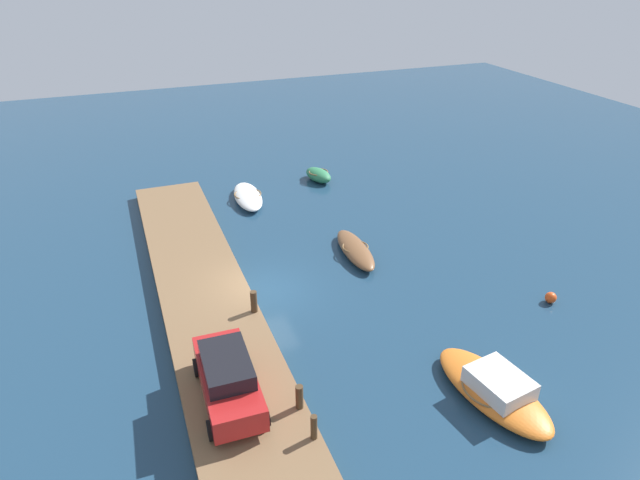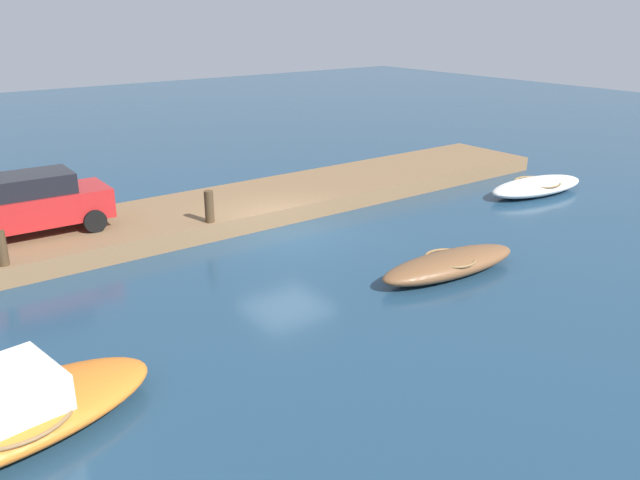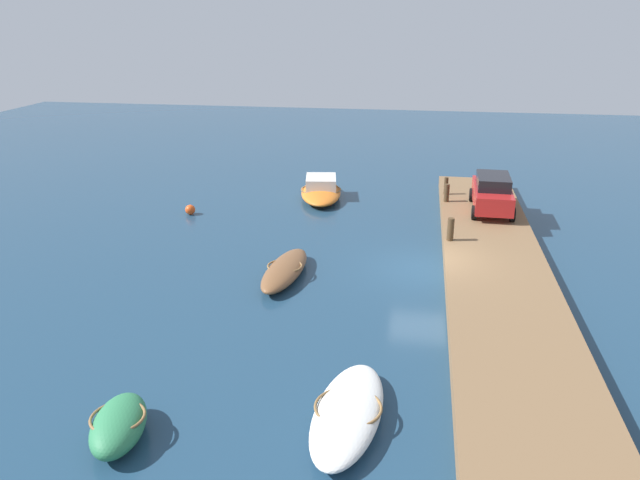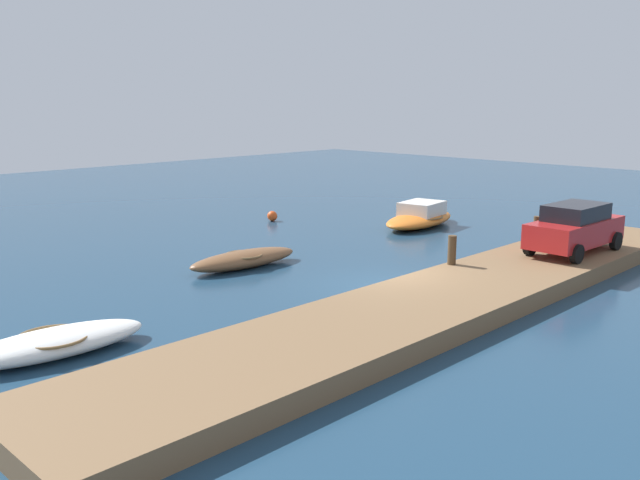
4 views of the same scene
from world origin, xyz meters
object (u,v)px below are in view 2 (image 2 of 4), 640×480
mooring_post_west (209,207)px  mooring_post_mid_west (2,248)px  rowboat_white (537,186)px  motorboat_orange (5,414)px  rowboat_brown (450,264)px  parked_car (29,204)px

mooring_post_west → mooring_post_mid_west: mooring_post_west is taller
rowboat_white → motorboat_orange: motorboat_orange is taller
mooring_post_mid_west → rowboat_brown: bearing=146.5°
rowboat_white → mooring_post_west: (11.95, -2.75, 0.72)m
motorboat_orange → mooring_post_mid_west: 6.68m
mooring_post_mid_west → rowboat_white: bearing=171.1°
rowboat_brown → parked_car: parked_car is taller
motorboat_orange → mooring_post_mid_west: bearing=-111.3°
mooring_post_west → rowboat_white: bearing=167.0°
rowboat_white → mooring_post_west: 12.28m
rowboat_brown → mooring_post_west: 7.14m
rowboat_brown → mooring_post_west: size_ratio=4.60×
mooring_post_west → mooring_post_mid_west: (5.65, 0.00, -0.03)m
rowboat_brown → mooring_post_west: mooring_post_west is taller
rowboat_brown → rowboat_white: rowboat_brown is taller
rowboat_white → rowboat_brown: bearing=26.6°
rowboat_brown → motorboat_orange: bearing=6.3°
motorboat_orange → rowboat_brown: bearing=173.3°
motorboat_orange → parked_car: size_ratio=1.21×
rowboat_brown → mooring_post_west: (3.60, -6.13, 0.71)m
rowboat_brown → parked_car: bearing=-41.1°
rowboat_brown → motorboat_orange: 10.71m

